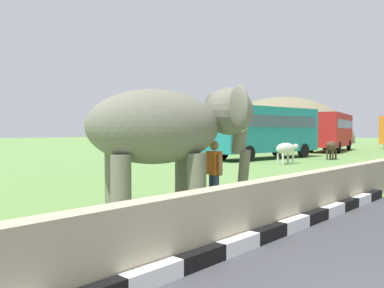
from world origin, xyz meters
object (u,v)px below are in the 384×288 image
object	(u,v)px
bus_red	(331,129)
cow_near	(286,149)
bus_teal	(264,128)
elephant	(170,129)
cow_mid	(331,146)
person_handler	(214,170)

from	to	relation	value
bus_red	cow_near	bearing A→B (deg)	-165.65
bus_teal	elephant	bearing A→B (deg)	-154.65
bus_teal	cow_mid	size ratio (longest dim) A/B	4.88
bus_red	cow_mid	world-z (taller)	bus_red
person_handler	bus_red	xyz separation A→B (m)	(28.60, 9.08, 1.16)
bus_red	elephant	bearing A→B (deg)	-163.66
bus_red	cow_near	world-z (taller)	bus_red
elephant	bus_red	bearing A→B (deg)	16.34
bus_teal	cow_near	xyz separation A→B (m)	(-3.03, -3.34, -1.21)
elephant	bus_red	world-z (taller)	bus_red
person_handler	elephant	bearing A→B (deg)	163.32
bus_red	bus_teal	bearing A→B (deg)	-176.74
cow_near	cow_mid	size ratio (longest dim) A/B	1.00
bus_red	cow_near	distance (m)	16.47
cow_mid	bus_teal	bearing A→B (deg)	122.07
person_handler	bus_teal	distance (m)	17.83
person_handler	cow_near	bearing A→B (deg)	21.56
cow_near	cow_mid	xyz separation A→B (m)	(5.36, -0.40, 0.00)
cow_near	bus_red	bearing A→B (deg)	14.35
cow_mid	cow_near	bearing A→B (deg)	175.77
bus_teal	cow_mid	world-z (taller)	bus_teal
elephant	bus_teal	distance (m)	18.68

